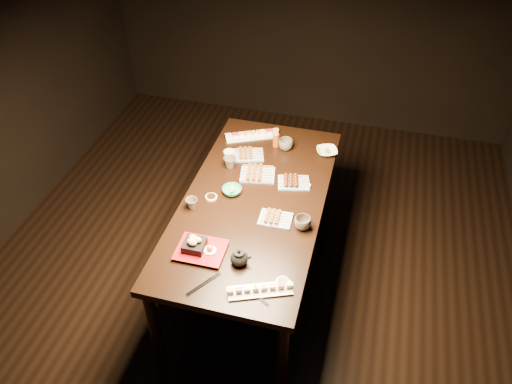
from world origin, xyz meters
TOP-DOWN VIEW (x-y plane):
  - ground at (0.00, 0.00)m, footprint 5.00×5.00m
  - dining_table at (0.03, 0.23)m, footprint 0.97×1.83m
  - sushi_platter_near at (0.25, -0.48)m, footprint 0.36×0.22m
  - sushi_platter_far at (-0.18, 0.93)m, footprint 0.41×0.27m
  - yakitori_plate_center at (-0.01, 0.48)m, footprint 0.26×0.21m
  - yakitori_plate_right at (0.21, 0.08)m, footprint 0.21×0.15m
  - yakitori_plate_left at (-0.14, 0.68)m, footprint 0.25×0.21m
  - tsukune_plate at (0.24, 0.46)m, footprint 0.24×0.20m
  - edamame_bowl_green at (-0.13, 0.26)m, footprint 0.15×0.15m
  - edamame_bowl_cream at (0.41, 0.86)m, footprint 0.19×0.19m
  - tempura_tray at (-0.15, -0.29)m, footprint 0.29×0.23m
  - teacup_near_left at (-0.34, 0.05)m, footprint 0.09×0.09m
  - teacup_mid_right at (0.38, 0.05)m, footprint 0.12×0.12m
  - teacup_far_left at (-0.23, 0.52)m, footprint 0.11×0.11m
  - teacup_far_right at (0.10, 0.83)m, footprint 0.13×0.13m
  - teapot at (0.09, -0.32)m, footprint 0.14×0.14m
  - condiment_bottle at (0.03, 0.86)m, footprint 0.06×0.06m
  - sauce_dish_west at (-0.25, 0.17)m, footprint 0.08×0.08m
  - sauce_dish_east at (0.32, 0.45)m, footprint 0.08×0.08m
  - sauce_dish_se at (0.36, -0.39)m, footprint 0.08×0.08m
  - sauce_dish_nw at (-0.29, 0.68)m, footprint 0.09×0.09m
  - chopsticks_near at (-0.06, -0.51)m, footprint 0.15×0.21m
  - chopsticks_se at (0.23, -0.52)m, footprint 0.18×0.11m

SIDE VIEW (x-z plane):
  - ground at x=0.00m, z-range 0.00..0.00m
  - dining_table at x=0.03m, z-range 0.00..0.75m
  - chopsticks_se at x=0.23m, z-range 0.75..0.76m
  - chopsticks_near at x=-0.06m, z-range 0.75..0.76m
  - sauce_dish_se at x=0.36m, z-range 0.75..0.76m
  - sauce_dish_east at x=0.32m, z-range 0.75..0.76m
  - sauce_dish_west at x=-0.25m, z-range 0.75..0.76m
  - sauce_dish_nw at x=-0.29m, z-range 0.75..0.76m
  - edamame_bowl_cream at x=0.41m, z-range 0.75..0.79m
  - edamame_bowl_green at x=-0.13m, z-range 0.75..0.79m
  - sushi_platter_near at x=0.25m, z-range 0.75..0.79m
  - sushi_platter_far at x=-0.18m, z-range 0.75..0.80m
  - yakitori_plate_right at x=0.21m, z-range 0.75..0.80m
  - tsukune_plate at x=0.24m, z-range 0.75..0.80m
  - yakitori_plate_left at x=-0.14m, z-range 0.75..0.80m
  - yakitori_plate_center at x=-0.01m, z-range 0.75..0.81m
  - teacup_near_left at x=-0.34m, z-range 0.75..0.82m
  - teacup_mid_right at x=0.38m, z-range 0.75..0.83m
  - teacup_far_left at x=-0.23m, z-range 0.75..0.83m
  - teacup_far_right at x=0.10m, z-range 0.75..0.83m
  - tempura_tray at x=-0.15m, z-range 0.75..0.85m
  - teapot at x=0.09m, z-range 0.75..0.85m
  - condiment_bottle at x=0.03m, z-range 0.75..0.89m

